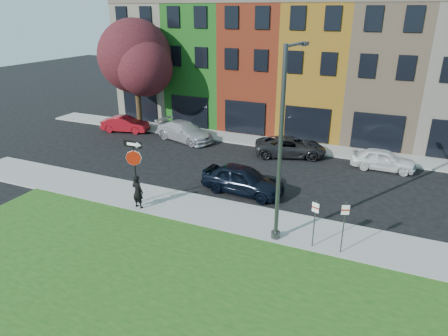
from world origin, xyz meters
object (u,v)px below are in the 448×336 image
at_px(stop_sign, 134,159).
at_px(sedan_near, 243,180).
at_px(street_lamp, 282,147).
at_px(man, 138,192).

xyz_separation_m(stop_sign, sedan_near, (4.51, 3.60, -1.73)).
bearing_deg(sedan_near, stop_sign, 133.93).
distance_m(stop_sign, sedan_near, 6.03).
bearing_deg(stop_sign, street_lamp, -1.81).
bearing_deg(street_lamp, man, -173.19).
relative_size(man, sedan_near, 0.36).
bearing_deg(sedan_near, man, 139.56).
distance_m(man, street_lamp, 7.99).
distance_m(stop_sign, street_lamp, 7.86).
relative_size(sedan_near, street_lamp, 0.58).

